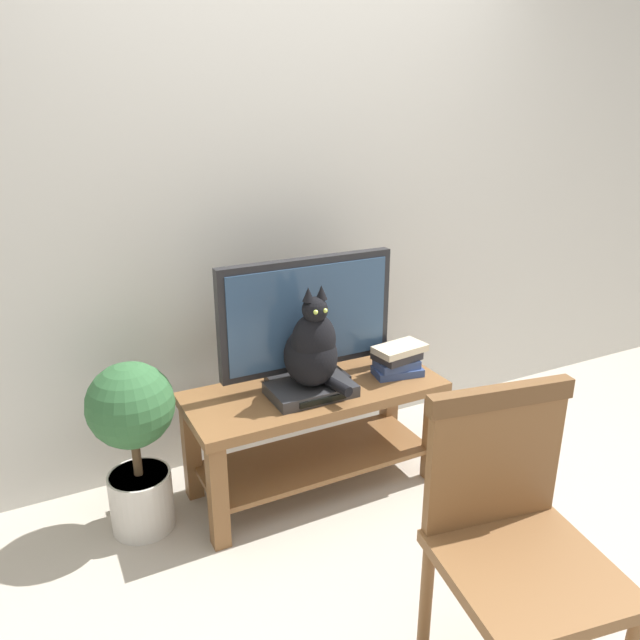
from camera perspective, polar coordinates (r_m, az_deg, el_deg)
ground_plane at (r=2.63m, az=7.10°, el=-20.99°), size 12.00×12.00×0.00m
back_wall at (r=2.96m, az=-3.70°, el=13.70°), size 7.00×0.12×2.80m
tv_stand at (r=2.80m, az=-0.47°, el=-9.15°), size 1.15×0.48×0.51m
tv at (r=2.67m, az=-1.19°, el=0.03°), size 0.81×0.20×0.57m
media_box at (r=2.66m, az=-0.85°, el=-6.49°), size 0.36×0.24×0.05m
cat at (r=2.57m, az=-0.73°, el=-2.69°), size 0.23×0.30×0.45m
wooden_chair at (r=1.94m, az=17.49°, el=-17.96°), size 0.53×0.53×0.95m
book_stack at (r=2.85m, az=7.24°, el=-3.64°), size 0.25×0.19×0.15m
potted_plant at (r=2.62m, az=-16.91°, el=-10.19°), size 0.35×0.35×0.75m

